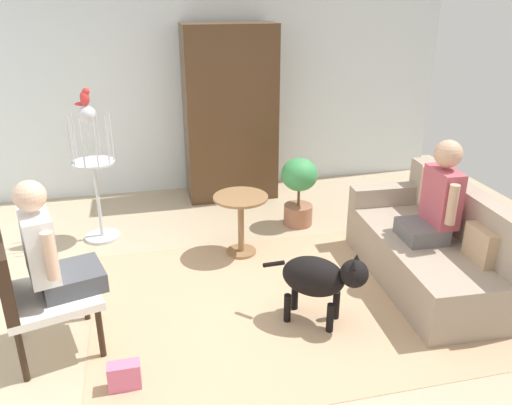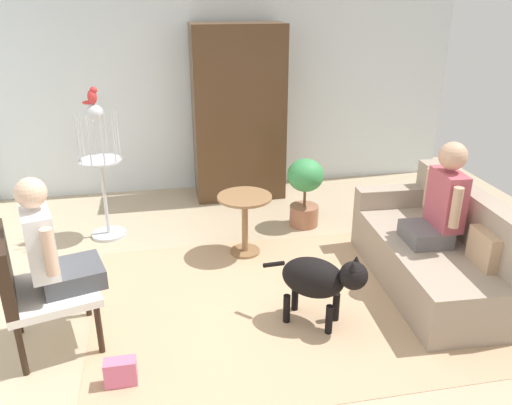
% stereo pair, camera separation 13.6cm
% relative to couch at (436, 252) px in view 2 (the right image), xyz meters
% --- Properties ---
extents(ground_plane, '(7.16, 7.16, 0.00)m').
position_rel_couch_xyz_m(ground_plane, '(-1.55, -0.17, -0.31)').
color(ground_plane, tan).
extents(back_wall, '(6.15, 0.12, 2.86)m').
position_rel_couch_xyz_m(back_wall, '(-1.55, 2.87, 1.13)').
color(back_wall, silver).
rests_on(back_wall, ground).
extents(area_rug, '(3.11, 2.34, 0.01)m').
position_rel_couch_xyz_m(area_rug, '(-1.38, -0.07, -0.30)').
color(area_rug, tan).
rests_on(area_rug, ground).
extents(couch, '(0.90, 1.81, 0.87)m').
position_rel_couch_xyz_m(couch, '(0.00, 0.00, 0.00)').
color(couch, gray).
rests_on(couch, ground).
extents(armchair, '(0.76, 0.76, 0.93)m').
position_rel_couch_xyz_m(armchair, '(-3.25, -0.29, 0.24)').
color(armchair, black).
rests_on(armchair, ground).
extents(person_on_couch, '(0.44, 0.54, 0.87)m').
position_rel_couch_xyz_m(person_on_couch, '(-0.03, -0.02, 0.49)').
color(person_on_couch, '#625E60').
extents(person_on_armchair, '(0.56, 0.54, 0.84)m').
position_rel_couch_xyz_m(person_on_armchair, '(-3.09, -0.24, 0.48)').
color(person_on_armchair, '#47494F').
extents(round_end_table, '(0.52, 0.52, 0.61)m').
position_rel_couch_xyz_m(round_end_table, '(-1.54, 0.87, 0.11)').
color(round_end_table, olive).
rests_on(round_end_table, ground).
extents(dog, '(0.71, 0.55, 0.62)m').
position_rel_couch_xyz_m(dog, '(-1.18, -0.38, 0.09)').
color(dog, black).
rests_on(dog, ground).
extents(bird_cage_stand, '(0.42, 0.42, 1.40)m').
position_rel_couch_xyz_m(bird_cage_stand, '(-2.90, 1.53, 0.45)').
color(bird_cage_stand, silver).
rests_on(bird_cage_stand, ground).
extents(parrot, '(0.17, 0.10, 0.17)m').
position_rel_couch_xyz_m(parrot, '(-2.90, 1.53, 1.18)').
color(parrot, red).
rests_on(parrot, bird_cage_stand).
extents(potted_plant, '(0.40, 0.40, 0.76)m').
position_rel_couch_xyz_m(potted_plant, '(-0.79, 1.39, 0.14)').
color(potted_plant, '#996047').
rests_on(potted_plant, ground).
extents(armoire_cabinet, '(1.08, 0.56, 2.08)m').
position_rel_couch_xyz_m(armoire_cabinet, '(-1.34, 2.46, 0.73)').
color(armoire_cabinet, '#4C331E').
rests_on(armoire_cabinet, ground).
extents(handbag, '(0.21, 0.10, 0.19)m').
position_rel_couch_xyz_m(handbag, '(-2.66, -0.79, -0.21)').
color(handbag, '#D8668C').
rests_on(handbag, ground).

